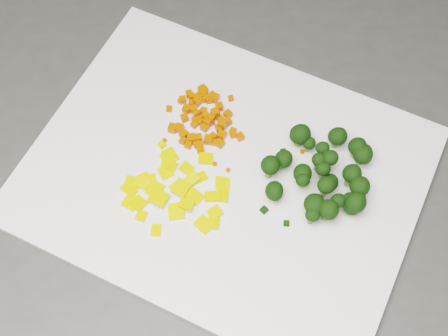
{
  "coord_description": "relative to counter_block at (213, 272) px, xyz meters",
  "views": [
    {
      "loc": [
        -0.15,
        -0.47,
        1.6
      ],
      "look_at": [
        -0.12,
        -0.12,
        0.92
      ],
      "focal_mm": 50.0,
      "sensor_mm": 36.0,
      "label": 1
    }
  ],
  "objects": [
    {
      "name": "ground",
      "position": [
        0.13,
        0.09,
        -0.45
      ],
      "size": [
        4.0,
        4.0,
        0.0
      ],
      "primitive_type": "plane",
      "color": "#705E4F",
      "rests_on": "ground"
    },
    {
      "name": "counter_block",
      "position": [
        0.0,
        0.0,
        0.0
      ],
      "size": [
        1.02,
        0.78,
        0.9
      ],
      "primitive_type": "cube",
      "rotation": [
        0.0,
        0.0,
        -0.14
      ],
      "color": "#41413F",
      "rests_on": "ground"
    },
    {
      "name": "cutting_board",
      "position": [
        0.02,
        -0.02,
        0.46
      ],
      "size": [
        0.6,
        0.56,
        0.01
      ],
      "primitive_type": "cube",
      "rotation": [
        0.0,
        0.0,
        -0.55
      ],
      "color": "white",
      "rests_on": "counter_block"
    },
    {
      "name": "carrot_pile",
      "position": [
        0.0,
        0.05,
        0.48
      ],
      "size": [
        0.11,
        0.11,
        0.03
      ],
      "primitive_type": null,
      "color": "#C94102",
      "rests_on": "cutting_board"
    },
    {
      "name": "pepper_pile",
      "position": [
        -0.04,
        -0.05,
        0.47
      ],
      "size": [
        0.12,
        0.12,
        0.02
      ],
      "primitive_type": null,
      "color": "yellow",
      "rests_on": "cutting_board"
    },
    {
      "name": "broccoli_pile",
      "position": [
        0.13,
        -0.05,
        0.49
      ],
      "size": [
        0.13,
        0.13,
        0.06
      ],
      "primitive_type": null,
      "color": "black",
      "rests_on": "cutting_board"
    },
    {
      "name": "carrot_cube_0",
      "position": [
        0.04,
        0.02,
        0.47
      ],
      "size": [
        0.01,
        0.01,
        0.01
      ],
      "primitive_type": "cube",
      "rotation": [
        0.0,
        0.0,
        1.94
      ],
      "color": "#C94102",
      "rests_on": "carrot_pile"
    },
    {
      "name": "carrot_cube_1",
      "position": [
        -0.02,
        0.09,
        0.47
      ],
      "size": [
        0.01,
        0.01,
        0.01
      ],
      "primitive_type": "cube",
      "rotation": [
        0.0,
        0.0,
        1.77
      ],
      "color": "#C94102",
      "rests_on": "carrot_pile"
    },
    {
      "name": "carrot_cube_2",
      "position": [
        -0.03,
        0.03,
        0.47
      ],
      "size": [
        0.01,
        0.01,
        0.01
      ],
      "primitive_type": "cube",
      "rotation": [
        0.0,
        0.0,
        2.41
      ],
      "color": "#C94102",
      "rests_on": "carrot_pile"
    },
    {
      "name": "carrot_cube_3",
      "position": [
        0.01,
        0.02,
        0.47
      ],
      "size": [
        0.01,
        0.01,
        0.01
      ],
      "primitive_type": "cube",
      "rotation": [
        0.0,
        0.0,
        0.58
      ],
      "color": "#C94102",
      "rests_on": "carrot_pile"
    },
    {
      "name": "carrot_cube_4",
      "position": [
        -0.01,
        0.01,
        0.47
      ],
      "size": [
        0.01,
        0.01,
        0.01
      ],
      "primitive_type": "cube",
      "rotation": [
        0.0,
        0.0,
        0.12
      ],
      "color": "#C94102",
      "rests_on": "carrot_pile"
    },
    {
      "name": "carrot_cube_5",
      "position": [
        -0.01,
        0.02,
        0.47
      ],
      "size": [
        0.01,
        0.01,
        0.01
      ],
      "primitive_type": "cube",
      "rotation": [
        0.0,
        0.0,
        0.37
      ],
      "color": "#C94102",
      "rests_on": "carrot_pile"
    },
    {
      "name": "carrot_cube_6",
      "position": [
        0.01,
        0.1,
        0.47
      ],
      "size": [
        0.01,
        0.01,
        0.01
      ],
      "primitive_type": "cube",
      "rotation": [
        0.0,
        0.0,
        1.26
      ],
      "color": "#C94102",
      "rests_on": "carrot_pile"
    },
    {
      "name": "carrot_cube_7",
      "position": [
        0.02,
        0.01,
        0.47
      ],
      "size": [
        0.01,
        0.01,
        0.01
      ],
      "primitive_type": "cube",
      "rotation": [
        0.0,
        0.0,
        2.4
      ],
      "color": "#C94102",
      "rests_on": "carrot_pile"
    },
    {
      "name": "carrot_cube_8",
      "position": [
        -0.01,
        0.09,
        0.47
      ],
      "size": [
        0.01,
        0.01,
        0.01
      ],
      "primitive_type": "cube",
      "rotation": [
        0.0,
        0.0,
        1.76
      ],
      "color": "#C94102",
      "rests_on": "carrot_pile"
    },
    {
      "name": "carrot_cube_9",
      "position": [
        -0.02,
        0.02,
        0.47
      ],
      "size": [
        0.01,
        0.01,
        0.01
      ],
      "primitive_type": "cube",
      "rotation": [
        0.0,
        0.0,
        1.59
      ],
      "color": "#C94102",
      "rests_on": "carrot_pile"
    },
    {
      "name": "carrot_cube_10",
      "position": [
        0.01,
        0.05,
        0.47
      ],
      "size": [
        0.01,
        0.01,
        0.01
      ],
      "primitive_type": "cube",
      "rotation": [
        0.0,
        0.0,
        0.03
      ],
      "color": "#C94102",
      "rests_on": "carrot_pile"
    },
    {
      "name": "carrot_cube_11",
      "position": [
        0.02,
        0.04,
        0.47
      ],
      "size": [
        0.01,
        0.01,
        0.01
      ],
      "primitive_type": "cube",
      "rotation": [
        0.0,
        0.0,
        1.84
      ],
      "color": "#C94102",
      "rests_on": "carrot_pile"
    },
    {
      "name": "carrot_cube_12",
      "position": [
        -0.04,
        0.04,
        0.47
      ],
      "size": [
        0.01,
        0.01,
        0.01
      ],
      "primitive_type": "cube",
      "rotation": [
        0.0,
        0.0,
        2.8
      ],
      "color": "#C94102",
      "rests_on": "carrot_pile"
    },
    {
      "name": "carrot_cube_13",
      "position": [
        -0.01,
        0.06,
        0.47
      ],
      "size": [
        0.01,
        0.01,
        0.01
      ],
      "primitive_type": "cube",
      "rotation": [
        0.0,
        0.0,
        1.2
      ],
      "color": "#C94102",
      "rests_on": "carrot_pile"
    },
    {
      "name": "carrot_cube_14",
      "position": [
        0.03,
        0.04,
        0.47
      ],
      "size": [
        0.01,
        0.01,
        0.01
      ],
      "primitive_type": "cube",
      "rotation": [
        0.0,
        0.0,
        0.44
      ],
      "color": "#C94102",
      "rests_on": "carrot_pile"
    },
    {
      "name": "carrot_cube_15",
      "position": [
        -0.01,
        0.05,
        0.47
      ],
      "size": [
        0.01,
        0.01,
        0.01
      ],
      "primitive_type": "cube",
      "rotation": [
        0.0,
        0.0,
        1.35
      ],
      "color": "#C94102",
      "rests_on": "carrot_pile"
    },
    {
      "name": "carrot_cube_16",
      "position": [
        -0.0,
        0.08,
        0.47
      ],
      "size": [
        0.01,
        0.01,
        0.01
      ],
      "primitive_type": "cube",
      "rotation": [
        0.0,
        0.0,
        0.65
      ],
      "color": "#C94102",
      "rests_on": "carrot_pile"
    },
    {
      "name": "carrot_cube_17",
      "position": [
        0.02,
        0.08,
        0.47
      ],
      "size": [
        0.01,
        0.01,
        0.01
      ],
      "primitive_type": "cube",
      "rotation": [
        0.0,
        0.0,
        2.64
      ],
      "color": "#C94102",
      "rests_on": "carrot_pile"
    },
    {
      "name": "carrot_cube_18",
      "position": [
        -0.02,
        0.08,
        0.47
      ],
      "size": [
        0.01,
        0.01,
        0.01
      ],
      "primitive_type": "cube",
      "rotation": [
        0.0,
        0.0,
        1.59
      ],
      "color": "#C94102",
      "rests_on": "carrot_pile"
    },
    {
      "name": "carrot_cube_19",
      "position": [
        -0.01,
        0.01,
        0.47
      ],
      "size": [
        0.01,
        0.01,
        0.01
      ],
      "primitive_type": "cube",
      "rotation": [
        0.0,
        0.0,
        1.54
      ],
      "color": "#C94102",
      "rests_on": "carrot_pile"
    },
    {
      "name": "carrot_cube_20",
      "position": [
        0.0,
        0.04,
        0.47
      ],
      "size": [
        0.01,
        0.01,
        0.01
      ],
      "primitive_type": "cube",
      "rotation": [
        0.0,
        0.0,
        2.39
      ],
      "color": "#C94102",
      "rests_on": "carrot_pile"
    },
    {
      "name": "carrot_cube_21",
      "position": [
        0.0,
        0.09,
        0.47
      ],
      "size": [
        0.01,
        0.01,
        0.01
      ],
      "primitive_type": "cube",
      "rotation": [
        0.0,
        0.0,
        0.7
      ],
      "color": "#C94102",
      "rests_on": "carrot_pile"
    },
    {
      "name": "carrot_cube_22",
      "position": [
        0.0,
        0.05,
        0.47
      ],
      "size": [
        0.01,
        0.01,
        0.01
      ],
      "primitive_type": "cube",
      "rotation": [
        0.0,
        0.0,
        2.26
      ],
      "color": "#C94102",
      "rests_on": "carrot_pile"
    },
    {
      "name": "carrot_cube_23",
      "position": [
        0.0,
        0.04,
        0.47
      ],
      "size": [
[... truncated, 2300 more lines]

